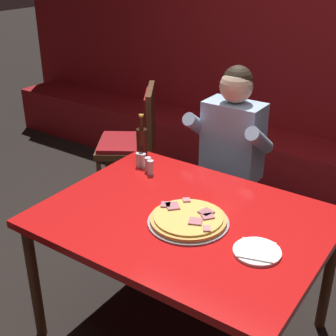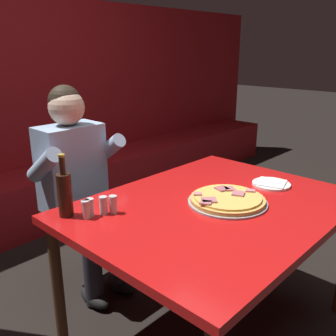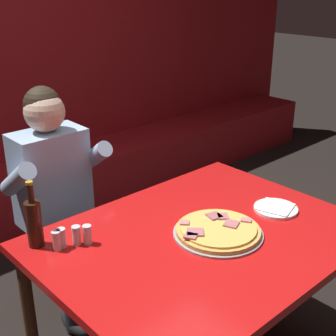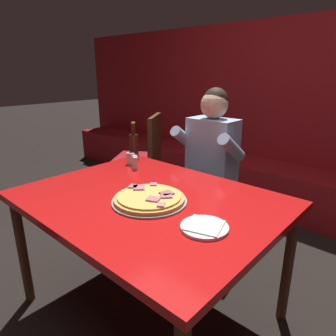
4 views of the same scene
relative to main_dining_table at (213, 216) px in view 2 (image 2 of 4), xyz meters
name	(u,v)px [view 2 (image 2 of 4)]	position (x,y,z in m)	size (l,w,h in m)	color
ground_plane	(209,327)	(0.00, 0.00, -0.67)	(24.00, 24.00, 0.00)	black
booth_wall_panel	(9,112)	(0.00, 2.18, 0.28)	(6.80, 0.16, 1.90)	maroon
booth_bench	(37,200)	(0.00, 1.86, -0.44)	(6.46, 0.48, 0.46)	maroon
main_dining_table	(213,216)	(0.00, 0.00, 0.00)	(1.37, 1.05, 0.74)	#4C2D19
pizza	(227,200)	(0.05, -0.04, 0.09)	(0.39, 0.39, 0.05)	#9E9EA3
plate_white_paper	(271,184)	(0.43, -0.08, 0.08)	(0.21, 0.21, 0.02)	white
beer_bottle	(65,193)	(-0.57, 0.41, 0.18)	(0.07, 0.07, 0.29)	black
shaker_black_pepper	(86,210)	(-0.53, 0.32, 0.11)	(0.04, 0.04, 0.09)	silver
shaker_parmesan	(103,206)	(-0.45, 0.30, 0.11)	(0.04, 0.04, 0.09)	silver
shaker_red_pepper_flakes	(90,208)	(-0.50, 0.33, 0.11)	(0.04, 0.04, 0.09)	silver
shaker_oregano	(113,205)	(-0.41, 0.28, 0.11)	(0.04, 0.04, 0.09)	silver
diner_seated_blue_shirt	(80,182)	(-0.21, 0.84, 0.03)	(0.53, 0.53, 1.27)	black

